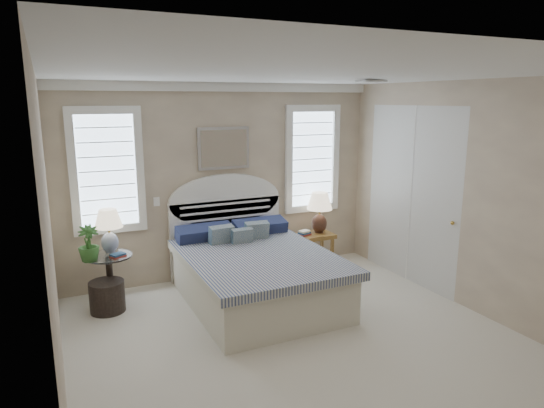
{
  "coord_description": "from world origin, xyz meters",
  "views": [
    {
      "loc": [
        -2.22,
        -3.86,
        2.47
      ],
      "look_at": [
        0.05,
        1.0,
        1.32
      ],
      "focal_mm": 32.0,
      "sensor_mm": 36.0,
      "label": 1
    }
  ],
  "objects_px": {
    "lamp_right": "(320,208)",
    "side_table_left": "(110,274)",
    "floor_pot": "(107,296)",
    "lamp_left": "(109,226)",
    "nightstand_right": "(315,243)",
    "bed": "(253,270)"
  },
  "relations": [
    {
      "from": "floor_pot",
      "to": "lamp_left",
      "type": "bearing_deg",
      "value": 71.4
    },
    {
      "from": "nightstand_right",
      "to": "lamp_right",
      "type": "xyz_separation_m",
      "value": [
        0.08,
        0.03,
        0.52
      ]
    },
    {
      "from": "bed",
      "to": "side_table_left",
      "type": "height_order",
      "value": "bed"
    },
    {
      "from": "nightstand_right",
      "to": "lamp_right",
      "type": "bearing_deg",
      "value": 21.85
    },
    {
      "from": "floor_pot",
      "to": "lamp_left",
      "type": "height_order",
      "value": "lamp_left"
    },
    {
      "from": "side_table_left",
      "to": "lamp_left",
      "type": "height_order",
      "value": "lamp_left"
    },
    {
      "from": "bed",
      "to": "lamp_left",
      "type": "distance_m",
      "value": 1.85
    },
    {
      "from": "bed",
      "to": "side_table_left",
      "type": "xyz_separation_m",
      "value": [
        -1.65,
        0.59,
        0.0
      ]
    },
    {
      "from": "floor_pot",
      "to": "lamp_right",
      "type": "height_order",
      "value": "lamp_right"
    },
    {
      "from": "lamp_right",
      "to": "nightstand_right",
      "type": "bearing_deg",
      "value": -158.15
    },
    {
      "from": "side_table_left",
      "to": "nightstand_right",
      "type": "bearing_deg",
      "value": 1.94
    },
    {
      "from": "side_table_left",
      "to": "floor_pot",
      "type": "relative_size",
      "value": 1.54
    },
    {
      "from": "nightstand_right",
      "to": "floor_pot",
      "type": "relative_size",
      "value": 1.3
    },
    {
      "from": "floor_pot",
      "to": "bed",
      "type": "bearing_deg",
      "value": -12.91
    },
    {
      "from": "bed",
      "to": "lamp_left",
      "type": "xyz_separation_m",
      "value": [
        -1.61,
        0.71,
        0.58
      ]
    },
    {
      "from": "lamp_left",
      "to": "nightstand_right",
      "type": "bearing_deg",
      "value": -0.43
    },
    {
      "from": "bed",
      "to": "lamp_right",
      "type": "relative_size",
      "value": 3.7
    },
    {
      "from": "floor_pot",
      "to": "lamp_left",
      "type": "distance_m",
      "value": 0.85
    },
    {
      "from": "floor_pot",
      "to": "lamp_right",
      "type": "relative_size",
      "value": 0.67
    },
    {
      "from": "bed",
      "to": "lamp_left",
      "type": "bearing_deg",
      "value": 156.05
    },
    {
      "from": "side_table_left",
      "to": "floor_pot",
      "type": "height_order",
      "value": "side_table_left"
    },
    {
      "from": "lamp_right",
      "to": "side_table_left",
      "type": "bearing_deg",
      "value": -177.53
    }
  ]
}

